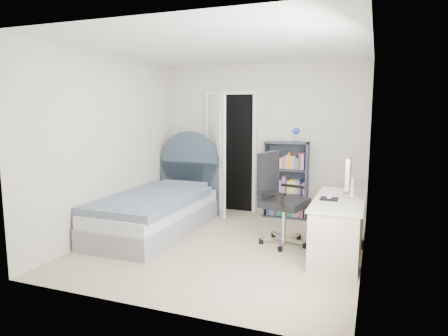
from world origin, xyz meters
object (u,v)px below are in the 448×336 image
(floor_lamp, at_px, (215,177))
(bookcase, at_px, (286,183))
(bed, at_px, (159,209))
(desk, at_px, (339,224))
(office_chair, at_px, (278,194))
(nightstand, at_px, (179,188))

(floor_lamp, distance_m, bookcase, 1.24)
(bed, distance_m, bookcase, 2.11)
(bed, bearing_deg, desk, -2.97)
(floor_lamp, bearing_deg, office_chair, -42.34)
(desk, bearing_deg, bed, 177.03)
(nightstand, xyz_separation_m, bookcase, (1.87, 0.17, 0.20))
(bookcase, bearing_deg, desk, -57.39)
(bed, relative_size, bookcase, 1.55)
(bookcase, height_order, desk, bookcase)
(bed, bearing_deg, bookcase, 40.68)
(bed, xyz_separation_m, bookcase, (1.59, 1.36, 0.25))
(bed, height_order, office_chair, bed)
(office_chair, bearing_deg, bed, -177.96)
(nightstand, distance_m, bookcase, 1.89)
(floor_lamp, bearing_deg, bookcase, 1.07)
(nightstand, relative_size, office_chair, 0.47)
(bed, height_order, floor_lamp, floor_lamp)
(nightstand, bearing_deg, bed, -76.54)
(nightstand, xyz_separation_m, desk, (2.83, -1.33, 0.01))
(floor_lamp, xyz_separation_m, bookcase, (1.24, 0.02, -0.03))
(nightstand, height_order, desk, desk)
(floor_lamp, relative_size, desk, 1.03)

